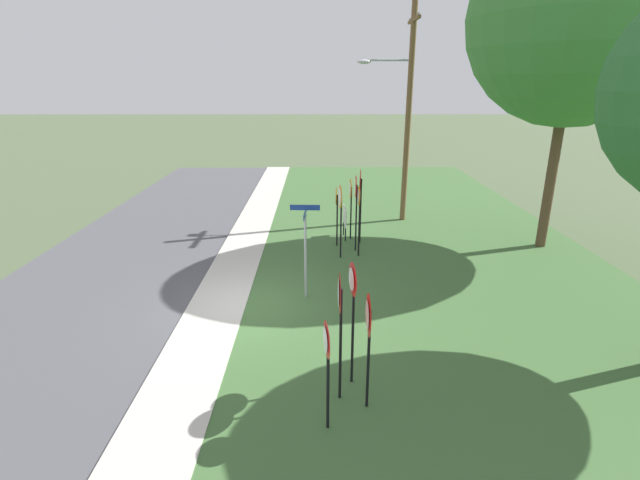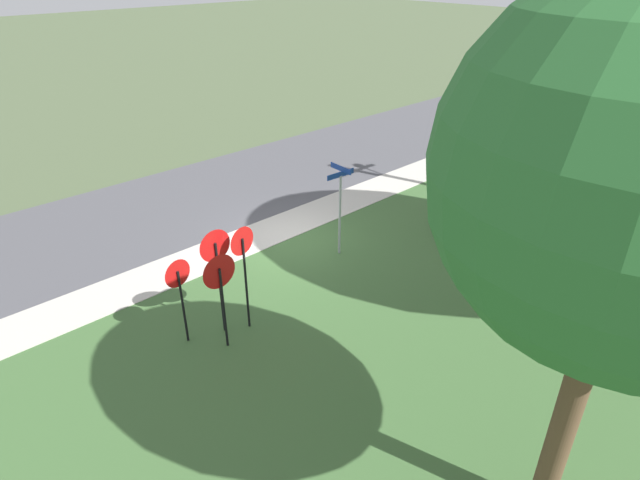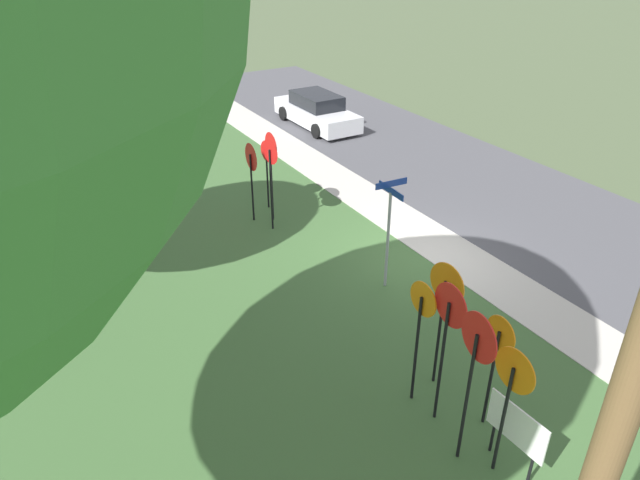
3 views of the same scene
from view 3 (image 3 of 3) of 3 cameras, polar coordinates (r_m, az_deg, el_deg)
The scene contains 18 objects.
ground_plane at distance 15.40m, azimuth 10.11°, elevation -1.78°, with size 160.00×160.00×0.00m, color #4C5B3D.
road_asphalt at distance 18.59m, azimuth 21.62°, elevation 2.15°, with size 44.00×6.40×0.01m, color #4C4C51.
sidewalk_strip at distance 15.86m, azimuth 12.35°, elevation -0.93°, with size 44.00×1.60×0.06m, color #BCB7AD.
grass_median at distance 12.88m, azimuth -11.22°, elevation -8.58°, with size 44.00×12.00×0.04m, color #3D6033.
stop_sign_near_left at distance 10.44m, azimuth 12.21°, elevation -5.62°, with size 0.79×0.11×2.59m.
stop_sign_near_right at distance 9.99m, azimuth 17.09°, elevation -10.32°, with size 0.63×0.10×2.23m.
stop_sign_far_left at distance 9.17m, azimuth 18.35°, elevation -13.51°, with size 0.73×0.09×2.39m.
stop_sign_far_center at distance 9.61m, azimuth 12.50°, elevation -8.09°, with size 0.76×0.10×2.77m.
stop_sign_far_right at distance 10.05m, azimuth 9.90°, elevation -7.65°, with size 0.64×0.10×2.50m.
stop_sign_center_tall at distance 8.97m, azimuth 15.06°, elevation -11.05°, with size 0.79×0.13×2.83m.
yield_sign_near_left at distance 16.45m, azimuth -6.76°, elevation 7.48°, with size 0.79×0.10×2.35m.
yield_sign_near_right at distance 15.80m, azimuth -4.86°, elevation 7.48°, with size 0.67×0.13×2.64m.
yield_sign_far_left at distance 17.29m, azimuth -5.20°, elevation 7.98°, with size 0.65×0.13×2.13m.
yield_sign_far_right at distance 16.33m, azimuth -4.80°, elevation 8.32°, with size 0.76×0.10×2.65m.
street_name_post at distance 13.26m, azimuth 6.80°, elevation 1.49°, with size 0.96×0.82×2.74m.
utility_pole at distance 4.42m, azimuth 29.03°, elevation -12.94°, with size 2.10×2.33×9.32m.
notice_board at distance 9.86m, azimuth 18.78°, elevation -17.26°, with size 1.10×0.08×1.25m.
parked_sedan_distant at distance 25.31m, azimuth -0.34°, elevation 12.61°, with size 4.66×1.93×1.39m.
Camera 3 is at (-9.90, 8.91, 7.74)m, focal length 32.43 mm.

